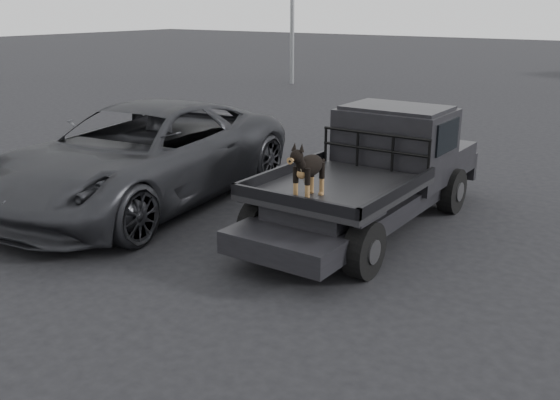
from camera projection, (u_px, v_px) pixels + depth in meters
The scene contains 6 objects.
ground at pixel (293, 288), 7.76m from camera, with size 120.00×120.00×0.00m, color black.
flatbed_ute at pixel (367, 200), 9.71m from camera, with size 2.00×5.40×0.92m, color black, non-canonical shape.
ute_cab at pixel (396, 133), 10.18m from camera, with size 1.72×1.30×0.88m, color black, non-canonical shape.
headache_rack at pixel (375, 151), 9.64m from camera, with size 1.80×0.08×0.55m, color black, non-canonical shape.
dog at pixel (309, 170), 8.17m from camera, with size 0.32×0.60×0.74m, color black, non-canonical shape.
parked_suv at pixel (142, 155), 10.85m from camera, with size 2.85×6.18×1.72m, color #292A2E.
Camera 1 is at (3.87, -5.91, 3.38)m, focal length 40.00 mm.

